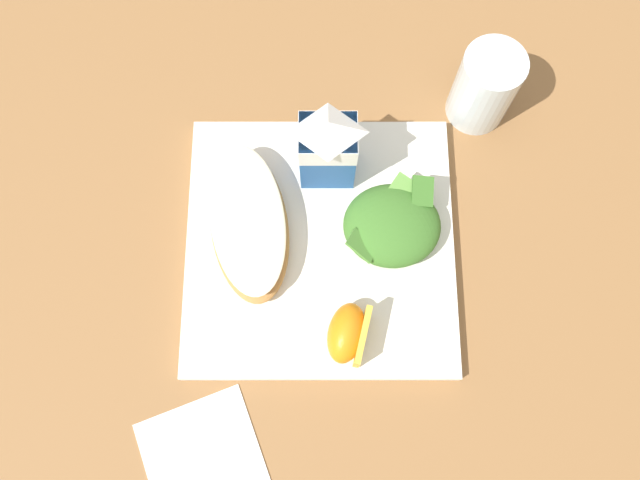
{
  "coord_description": "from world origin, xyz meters",
  "views": [
    {
      "loc": [
        0.0,
        -0.19,
        0.65
      ],
      "look_at": [
        0.0,
        0.0,
        0.03
      ],
      "focal_mm": 35.62,
      "sensor_mm": 36.0,
      "label": 1
    }
  ],
  "objects_px": {
    "orange_wedge_front": "(348,333)",
    "drinking_clear_cup": "(485,88)",
    "cheesy_pizza_bread": "(249,222)",
    "white_plate": "(320,245)",
    "green_salad_pile": "(392,225)",
    "milk_carton": "(328,146)",
    "paper_napkin": "(202,459)"
  },
  "relations": [
    {
      "from": "orange_wedge_front",
      "to": "drinking_clear_cup",
      "type": "height_order",
      "value": "drinking_clear_cup"
    },
    {
      "from": "orange_wedge_front",
      "to": "paper_napkin",
      "type": "distance_m",
      "value": 0.19
    },
    {
      "from": "cheesy_pizza_bread",
      "to": "orange_wedge_front",
      "type": "height_order",
      "value": "orange_wedge_front"
    },
    {
      "from": "white_plate",
      "to": "green_salad_pile",
      "type": "height_order",
      "value": "green_salad_pile"
    },
    {
      "from": "cheesy_pizza_bread",
      "to": "milk_carton",
      "type": "bearing_deg",
      "value": 39.56
    },
    {
      "from": "white_plate",
      "to": "orange_wedge_front",
      "type": "relative_size",
      "value": 4.2
    },
    {
      "from": "orange_wedge_front",
      "to": "paper_napkin",
      "type": "xyz_separation_m",
      "value": [
        -0.14,
        -0.12,
        -0.03
      ]
    },
    {
      "from": "cheesy_pizza_bread",
      "to": "orange_wedge_front",
      "type": "distance_m",
      "value": 0.15
    },
    {
      "from": "white_plate",
      "to": "cheesy_pizza_bread",
      "type": "xyz_separation_m",
      "value": [
        -0.07,
        0.02,
        0.03
      ]
    },
    {
      "from": "white_plate",
      "to": "drinking_clear_cup",
      "type": "height_order",
      "value": "drinking_clear_cup"
    },
    {
      "from": "white_plate",
      "to": "paper_napkin",
      "type": "distance_m",
      "value": 0.24
    },
    {
      "from": "white_plate",
      "to": "paper_napkin",
      "type": "height_order",
      "value": "white_plate"
    },
    {
      "from": "orange_wedge_front",
      "to": "drinking_clear_cup",
      "type": "bearing_deg",
      "value": 60.37
    },
    {
      "from": "cheesy_pizza_bread",
      "to": "orange_wedge_front",
      "type": "bearing_deg",
      "value": -48.54
    },
    {
      "from": "paper_napkin",
      "to": "white_plate",
      "type": "bearing_deg",
      "value": 62.07
    },
    {
      "from": "white_plate",
      "to": "drinking_clear_cup",
      "type": "relative_size",
      "value": 2.89
    },
    {
      "from": "cheesy_pizza_bread",
      "to": "green_salad_pile",
      "type": "distance_m",
      "value": 0.15
    },
    {
      "from": "green_salad_pile",
      "to": "paper_napkin",
      "type": "relative_size",
      "value": 0.91
    },
    {
      "from": "cheesy_pizza_bread",
      "to": "milk_carton",
      "type": "height_order",
      "value": "milk_carton"
    },
    {
      "from": "cheesy_pizza_bread",
      "to": "green_salad_pile",
      "type": "height_order",
      "value": "green_salad_pile"
    },
    {
      "from": "cheesy_pizza_bread",
      "to": "paper_napkin",
      "type": "height_order",
      "value": "cheesy_pizza_bread"
    },
    {
      "from": "white_plate",
      "to": "paper_napkin",
      "type": "xyz_separation_m",
      "value": [
        -0.11,
        -0.21,
        -0.01
      ]
    },
    {
      "from": "white_plate",
      "to": "green_salad_pile",
      "type": "relative_size",
      "value": 2.8
    },
    {
      "from": "white_plate",
      "to": "cheesy_pizza_bread",
      "type": "bearing_deg",
      "value": 167.55
    },
    {
      "from": "cheesy_pizza_bread",
      "to": "paper_napkin",
      "type": "xyz_separation_m",
      "value": [
        -0.04,
        -0.23,
        -0.03
      ]
    },
    {
      "from": "white_plate",
      "to": "drinking_clear_cup",
      "type": "bearing_deg",
      "value": 42.93
    },
    {
      "from": "milk_carton",
      "to": "orange_wedge_front",
      "type": "bearing_deg",
      "value": -83.73
    },
    {
      "from": "orange_wedge_front",
      "to": "milk_carton",
      "type": "bearing_deg",
      "value": 96.27
    },
    {
      "from": "green_salad_pile",
      "to": "orange_wedge_front",
      "type": "distance_m",
      "value": 0.12
    },
    {
      "from": "white_plate",
      "to": "milk_carton",
      "type": "relative_size",
      "value": 2.55
    },
    {
      "from": "drinking_clear_cup",
      "to": "paper_napkin",
      "type": "bearing_deg",
      "value": -127.46
    },
    {
      "from": "cheesy_pizza_bread",
      "to": "orange_wedge_front",
      "type": "relative_size",
      "value": 2.71
    }
  ]
}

